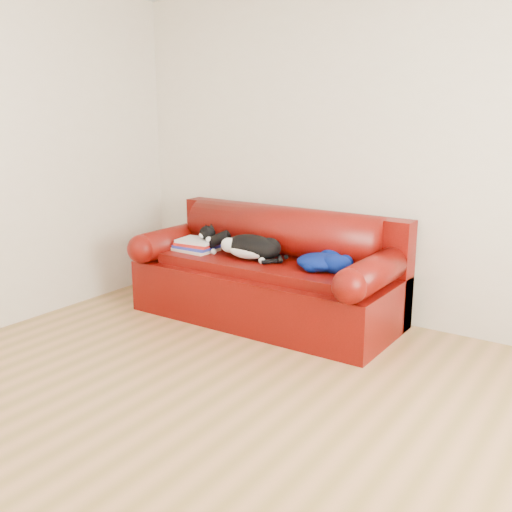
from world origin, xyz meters
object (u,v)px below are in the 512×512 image
(cat, at_px, (250,247))
(blanket, at_px, (324,261))
(sofa_base, at_px, (266,290))
(book_stack, at_px, (197,245))

(cat, distance_m, blanket, 0.62)
(sofa_base, height_order, cat, cat)
(book_stack, bearing_deg, blanket, 3.85)
(blanket, bearing_deg, book_stack, -176.15)
(sofa_base, distance_m, cat, 0.38)
(cat, height_order, blanket, cat)
(sofa_base, relative_size, blanket, 4.33)
(book_stack, height_order, cat, cat)
(sofa_base, relative_size, cat, 3.07)
(blanket, bearing_deg, cat, -174.91)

